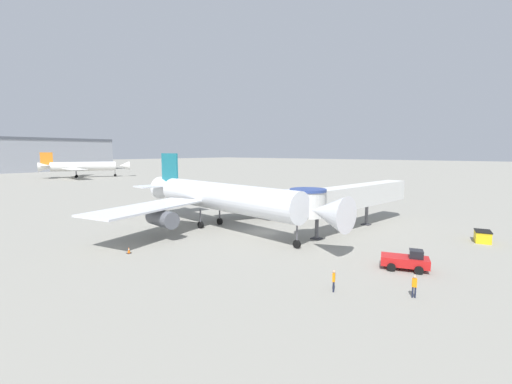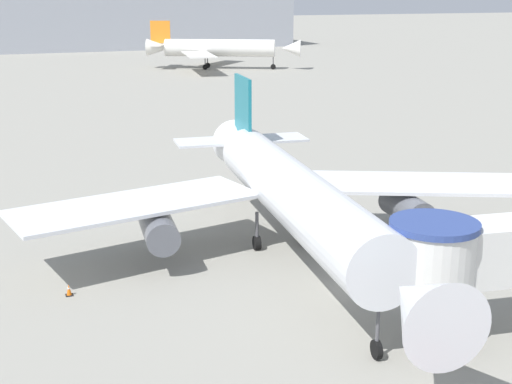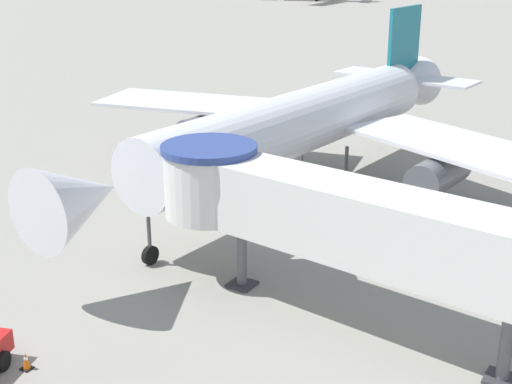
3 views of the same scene
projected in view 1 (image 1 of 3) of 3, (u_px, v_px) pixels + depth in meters
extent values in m
plane|color=gray|center=(262.00, 232.00, 43.29)|extent=(800.00, 800.00, 0.00)
cylinder|color=silver|center=(224.00, 197.00, 43.97)|extent=(5.98, 24.89, 3.59)
cone|color=silver|center=(329.00, 213.00, 32.84)|extent=(3.96, 4.28, 3.59)
cone|color=silver|center=(169.00, 189.00, 53.57)|extent=(4.10, 5.71, 3.59)
cube|color=silver|center=(146.00, 207.00, 39.75)|extent=(15.69, 8.51, 0.22)
cube|color=silver|center=(258.00, 194.00, 52.62)|extent=(15.80, 10.94, 0.22)
cube|color=#19707F|center=(170.00, 168.00, 53.00)|extent=(0.67, 4.42, 4.67)
cube|color=silver|center=(168.00, 185.00, 53.69)|extent=(10.36, 4.06, 0.18)
cylinder|color=#565960|center=(162.00, 218.00, 39.71)|extent=(2.40, 4.59, 1.98)
cylinder|color=#565960|center=(260.00, 204.00, 50.93)|extent=(2.40, 4.59, 1.98)
cylinder|color=#4C4C51|center=(297.00, 235.00, 35.88)|extent=(0.18, 0.18, 2.07)
cylinder|color=black|center=(297.00, 244.00, 36.00)|extent=(0.35, 0.92, 0.90)
cylinder|color=#4C4C51|center=(200.00, 217.00, 45.35)|extent=(0.22, 0.22, 2.07)
cylinder|color=black|center=(201.00, 225.00, 45.47)|extent=(0.49, 0.93, 0.90)
cylinder|color=#4C4C51|center=(220.00, 214.00, 47.61)|extent=(0.22, 0.22, 2.07)
cylinder|color=black|center=(220.00, 221.00, 47.73)|extent=(0.49, 0.93, 0.90)
cube|color=silver|center=(359.00, 195.00, 45.70)|extent=(22.10, 5.23, 2.80)
cylinder|color=silver|center=(308.00, 204.00, 38.23)|extent=(3.90, 3.90, 2.80)
cylinder|color=navy|center=(308.00, 190.00, 38.05)|extent=(4.10, 4.10, 0.30)
cylinder|color=#56565B|center=(317.00, 227.00, 39.76)|extent=(0.44, 0.44, 2.92)
cube|color=#333338|center=(317.00, 238.00, 39.92)|extent=(1.10, 1.10, 0.12)
cylinder|color=#56565B|center=(367.00, 214.00, 47.53)|extent=(0.44, 0.44, 2.92)
cube|color=#333338|center=(366.00, 224.00, 47.69)|extent=(1.10, 1.10, 0.12)
cube|color=red|center=(405.00, 261.00, 29.58)|extent=(3.01, 4.27, 0.76)
cube|color=black|center=(416.00, 254.00, 29.18)|extent=(1.41, 1.39, 0.68)
cylinder|color=black|center=(419.00, 270.00, 28.36)|extent=(0.51, 0.76, 0.70)
cylinder|color=black|center=(417.00, 263.00, 30.12)|extent=(0.51, 0.76, 0.70)
cylinder|color=black|center=(391.00, 267.00, 29.12)|extent=(0.51, 0.76, 0.70)
cylinder|color=black|center=(391.00, 261.00, 30.88)|extent=(0.51, 0.76, 0.70)
cube|color=yellow|center=(483.00, 237.00, 38.47)|extent=(2.48, 1.96, 1.23)
cube|color=black|center=(483.00, 231.00, 38.39)|extent=(2.63, 2.07, 0.08)
cube|color=black|center=(298.00, 217.00, 52.96)|extent=(0.41, 0.41, 0.04)
cone|color=orange|center=(298.00, 215.00, 52.92)|extent=(0.28, 0.28, 0.64)
cylinder|color=white|center=(298.00, 215.00, 52.91)|extent=(0.16, 0.16, 0.08)
cube|color=black|center=(129.00, 253.00, 34.28)|extent=(0.40, 0.40, 0.04)
cone|color=orange|center=(129.00, 250.00, 34.24)|extent=(0.28, 0.28, 0.63)
cylinder|color=white|center=(129.00, 249.00, 34.23)|extent=(0.15, 0.15, 0.08)
cube|color=black|center=(388.00, 261.00, 31.73)|extent=(0.38, 0.38, 0.04)
cone|color=orange|center=(388.00, 258.00, 31.70)|extent=(0.26, 0.26, 0.60)
cylinder|color=white|center=(389.00, 257.00, 31.69)|extent=(0.15, 0.15, 0.07)
cylinder|color=#1E2338|center=(415.00, 292.00, 23.79)|extent=(0.11, 0.11, 0.78)
cylinder|color=#1E2338|center=(413.00, 292.00, 23.85)|extent=(0.11, 0.11, 0.78)
cube|color=orange|center=(414.00, 283.00, 23.74)|extent=(0.28, 0.35, 0.62)
sphere|color=tan|center=(415.00, 277.00, 23.69)|extent=(0.21, 0.21, 0.21)
cylinder|color=#1E2338|center=(334.00, 286.00, 24.92)|extent=(0.11, 0.11, 0.78)
cylinder|color=#1E2338|center=(333.00, 287.00, 24.77)|extent=(0.11, 0.11, 0.78)
cube|color=orange|center=(334.00, 277.00, 24.76)|extent=(0.35, 0.27, 0.62)
sphere|color=tan|center=(334.00, 272.00, 24.72)|extent=(0.21, 0.21, 0.21)
cylinder|color=white|center=(84.00, 166.00, 134.49)|extent=(22.33, 13.17, 3.54)
cone|color=white|center=(124.00, 166.00, 140.64)|extent=(5.05, 4.88, 3.54)
cone|color=white|center=(46.00, 167.00, 129.21)|extent=(6.33, 5.50, 3.54)
cube|color=white|center=(74.00, 169.00, 125.22)|extent=(7.04, 15.02, 0.22)
cube|color=white|center=(77.00, 167.00, 141.48)|extent=(13.72, 14.03, 0.22)
cube|color=orange|center=(46.00, 159.00, 128.94)|extent=(3.89, 2.03, 4.61)
cube|color=white|center=(45.00, 165.00, 129.02)|extent=(6.90, 10.14, 0.18)
cylinder|color=#4C4C51|center=(115.00, 173.00, 139.45)|extent=(0.18, 0.18, 2.04)
cylinder|color=black|center=(115.00, 175.00, 139.57)|extent=(1.10, 0.71, 1.10)
cylinder|color=#4C4C51|center=(76.00, 174.00, 132.18)|extent=(0.22, 0.22, 2.04)
cylinder|color=black|center=(76.00, 177.00, 132.30)|extent=(1.16, 0.84, 1.10)
cylinder|color=#4C4C51|center=(76.00, 173.00, 135.06)|extent=(0.22, 0.22, 2.04)
cylinder|color=black|center=(77.00, 176.00, 135.18)|extent=(1.16, 0.84, 1.10)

